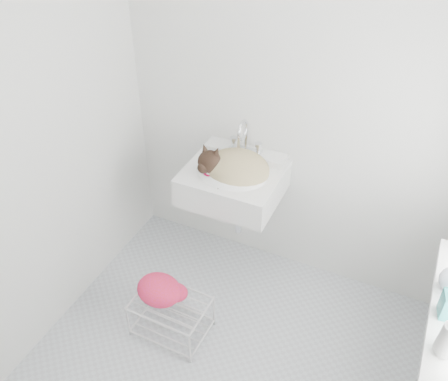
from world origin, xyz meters
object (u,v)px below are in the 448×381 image
at_px(cat, 234,167).
at_px(sink, 233,171).
at_px(wire_rack, 171,314).
at_px(bottle_a, 442,352).
at_px(bottle_b, 447,315).

bearing_deg(cat, sink, 118.62).
distance_m(sink, cat, 0.05).
height_order(wire_rack, bottle_a, bottle_a).
relative_size(sink, bottle_b, 3.10).
distance_m(cat, bottle_a, 1.49).
xyz_separation_m(bottle_a, bottle_b, (0.00, 0.20, 0.00)).
height_order(sink, cat, cat).
distance_m(sink, bottle_b, 1.41).
bearing_deg(bottle_b, bottle_a, -90.00).
distance_m(sink, bottle_a, 1.51).
relative_size(sink, wire_rack, 1.35).
xyz_separation_m(sink, wire_rack, (-0.12, -0.64, -0.70)).
relative_size(cat, wire_rack, 1.04).
height_order(sink, wire_rack, sink).
xyz_separation_m(sink, bottle_a, (1.28, -0.80, 0.00)).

